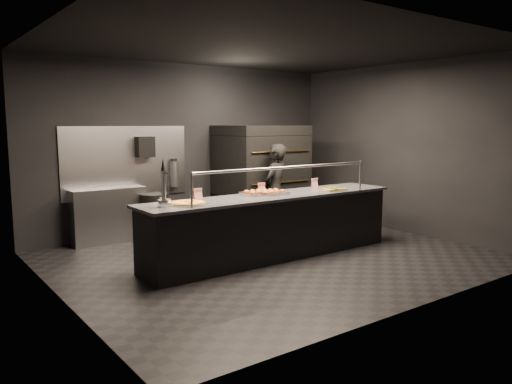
# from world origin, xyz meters

# --- Properties ---
(room) EXTENTS (6.04, 6.00, 3.00)m
(room) POSITION_xyz_m (-0.02, 0.05, 1.50)
(room) COLOR black
(room) RESTS_ON ground
(service_counter) EXTENTS (4.10, 0.78, 1.37)m
(service_counter) POSITION_xyz_m (0.00, -0.00, 0.46)
(service_counter) COLOR black
(service_counter) RESTS_ON ground
(pizza_oven) EXTENTS (1.50, 1.23, 1.91)m
(pizza_oven) POSITION_xyz_m (1.20, 1.90, 0.97)
(pizza_oven) COLOR black
(pizza_oven) RESTS_ON ground
(prep_shelf) EXTENTS (1.20, 0.35, 0.90)m
(prep_shelf) POSITION_xyz_m (-1.60, 2.32, 0.45)
(prep_shelf) COLOR #99999E
(prep_shelf) RESTS_ON ground
(towel_dispenser) EXTENTS (0.30, 0.20, 0.35)m
(towel_dispenser) POSITION_xyz_m (-0.90, 2.39, 1.55)
(towel_dispenser) COLOR black
(towel_dispenser) RESTS_ON room
(fire_extinguisher) EXTENTS (0.14, 0.14, 0.51)m
(fire_extinguisher) POSITION_xyz_m (-0.35, 2.40, 1.06)
(fire_extinguisher) COLOR #B2B2B7
(fire_extinguisher) RESTS_ON room
(beer_tap) EXTENTS (0.16, 0.22, 0.60)m
(beer_tap) POSITION_xyz_m (-1.73, -0.01, 1.09)
(beer_tap) COLOR silver
(beer_tap) RESTS_ON service_counter
(round_pizza) EXTENTS (0.51, 0.51, 0.03)m
(round_pizza) POSITION_xyz_m (-1.40, -0.03, 0.94)
(round_pizza) COLOR silver
(round_pizza) RESTS_ON service_counter
(slider_tray_a) EXTENTS (0.54, 0.46, 0.07)m
(slider_tray_a) POSITION_xyz_m (-0.15, 0.15, 0.95)
(slider_tray_a) COLOR silver
(slider_tray_a) RESTS_ON service_counter
(slider_tray_b) EXTENTS (0.54, 0.46, 0.07)m
(slider_tray_b) POSITION_xyz_m (-0.00, 0.06, 0.95)
(slider_tray_b) COLOR silver
(slider_tray_b) RESTS_ON service_counter
(square_pizza) EXTENTS (0.42, 0.42, 0.05)m
(square_pizza) POSITION_xyz_m (1.05, -0.15, 0.94)
(square_pizza) COLOR silver
(square_pizza) RESTS_ON service_counter
(condiment_jar) EXTENTS (0.14, 0.06, 0.10)m
(condiment_jar) POSITION_xyz_m (-1.67, 0.10, 0.96)
(condiment_jar) COLOR silver
(condiment_jar) RESTS_ON service_counter
(tent_cards) EXTENTS (2.27, 0.04, 0.15)m
(tent_cards) POSITION_xyz_m (-0.00, 0.28, 1.00)
(tent_cards) COLOR white
(tent_cards) RESTS_ON service_counter
(trash_bin) EXTENTS (0.47, 0.47, 0.78)m
(trash_bin) POSITION_xyz_m (-0.90, 2.06, 0.39)
(trash_bin) COLOR black
(trash_bin) RESTS_ON ground
(worker) EXTENTS (0.69, 0.61, 1.60)m
(worker) POSITION_xyz_m (0.91, 1.10, 0.80)
(worker) COLOR black
(worker) RESTS_ON ground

